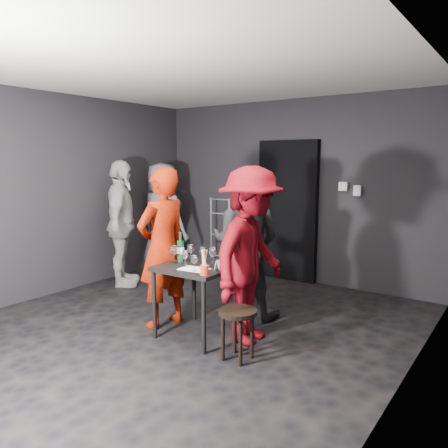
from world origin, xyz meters
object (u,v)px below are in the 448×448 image
Objects in this scene: wine_bottle at (181,250)px; breadstick_cup at (205,263)px; man_maroon at (251,240)px; stool at (238,320)px; server_red at (162,235)px; woman_black at (246,232)px; bystander_grey at (162,209)px; bystander_cream at (121,211)px; tasting_table at (198,274)px; hand_truck at (219,258)px.

wine_bottle is 0.61m from breadstick_cup.
wine_bottle is at bearing 99.99° from man_maroon.
man_maroon is at bearing 13.99° from wine_bottle.
server_red reaches higher than stool.
server_red is 0.85m from breadstick_cup.
woman_black is 0.95× the size of bystander_grey.
woman_black is at bearing 32.72° from man_maroon.
man_maroon is at bearing 65.51° from breadstick_cup.
stool is at bearing -151.10° from bystander_cream.
tasting_table is 2.37× the size of wine_bottle.
bystander_grey is 3.06m from breadstick_cup.
tasting_table is 0.34× the size of bystander_cream.
hand_truck is 2.69m from tasting_table.
hand_truck is at bearing 38.66° from man_maroon.
bystander_cream is at bearing -14.18° from woman_black.
woman_black reaches higher than tasting_table.
woman_black is 6.28× the size of wine_bottle.
woman_black is at bearing 102.08° from breadstick_cup.
server_red is (0.89, -2.25, 0.79)m from hand_truck.
woman_black is (0.07, 0.80, 0.34)m from tasting_table.
bystander_grey is at bearing -36.27° from woman_black.
woman_black reaches higher than breadstick_cup.
server_red is at bearing -157.18° from bystander_cream.
bystander_grey is (-2.13, 0.87, 0.05)m from woman_black.
bystander_grey is (-2.70, 1.90, 0.67)m from stool.
breadstick_cup is at bearing -42.71° from tasting_table.
hand_truck is 3.11m from breadstick_cup.
woman_black is at bearing 68.30° from wine_bottle.
wine_bottle is (1.81, -0.79, -0.22)m from bystander_cream.
tasting_table is at bearing 137.29° from breadstick_cup.
stool is 0.60m from breadstick_cup.
bystander_grey is (-0.01, 0.87, -0.05)m from bystander_cream.
woman_black is (1.45, -1.46, 0.77)m from hand_truck.
server_red reaches higher than woman_black.
wine_bottle is at bearing 176.99° from tasting_table.
stool is 0.23× the size of bystander_grey.
wine_bottle is 1.23× the size of breadstick_cup.
man_maroon is at bearing 150.84° from bystander_grey.
woman_black reaches higher than wine_bottle.
man_maroon reaches higher than server_red.
bystander_cream is at bearing 156.37° from wine_bottle.
hand_truck is 1.60× the size of tasting_table.
wine_bottle is (-0.75, -0.19, -0.16)m from man_maroon.
bystander_cream is at bearing 72.77° from man_maroon.
wine_bottle is (-0.25, 0.01, 0.22)m from tasting_table.
bystander_cream is (-2.12, 0.01, 0.10)m from woman_black.
wine_bottle reaches higher than tasting_table.
man_maroon is at bearing 112.76° from woman_black.
man_maroon is (1.01, 0.19, 0.02)m from server_red.
hand_truck is at bearing -150.59° from server_red.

